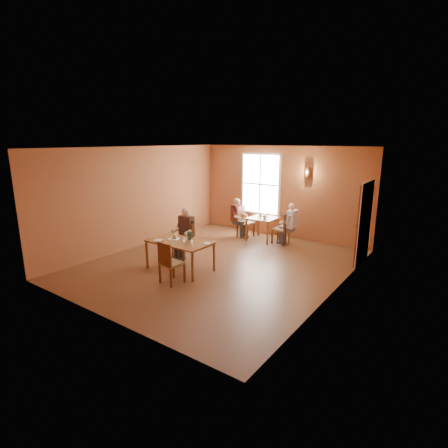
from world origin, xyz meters
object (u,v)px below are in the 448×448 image
Objects in this scene: main_table at (180,255)px; chair_diner_maroon at (246,222)px; chair_diner_main at (183,242)px; diner_main at (182,236)px; second_table at (263,229)px; diner_maroon at (245,218)px; diner_white at (282,224)px; chair_diner_white at (281,228)px; chair_empty at (172,262)px.

chair_diner_maroon is at bearing 94.73° from main_table.
main_table is 0.83m from chair_diner_main.
main_table is 0.85m from diner_main.
second_table is 0.67× the size of diner_maroon.
diner_white is 1.23× the size of chair_diner_maroon.
main_table is at bearing -95.76° from second_table.
chair_diner_maroon is at bearing -94.06° from diner_main.
chair_diner_white reaches higher than main_table.
second_table is 0.73m from diner_maroon.
chair_diner_main is 3.26m from chair_diner_white.
chair_diner_main is 1.64m from chair_empty.
diner_main is (0.00, -0.03, 0.19)m from chair_diner_main.
chair_diner_main is 3.28m from diner_white.
chair_diner_maroon reaches higher than chair_empty.
second_table is 0.66m from chair_diner_white.
diner_white is at bearing 73.67° from main_table.
diner_main is 1.57× the size of second_table.
diner_main is 1.63m from chair_empty.
diner_maroon reaches higher than chair_diner_white.
chair_diner_white is (1.51, 2.92, -0.18)m from diner_main.
diner_main is 1.06× the size of diner_white.
chair_diner_main is 0.94× the size of chair_diner_maroon.
chair_diner_white is (1.51, 2.89, 0.01)m from chair_diner_main.
chair_empty is at bearing 171.62° from diner_white.
diner_main is 1.36× the size of chair_diner_white.
main_table is 3.56m from diner_maroon.
chair_diner_white is 0.78× the size of diner_white.
main_table is 3.55m from chair_diner_maroon.
chair_diner_main is 3.02m from second_table.
main_table is at bearing 127.57° from chair_diner_main.
second_table is 0.67× the size of diner_white.
second_table is (0.36, 3.54, 0.00)m from main_table.
chair_diner_maroon reaches higher than second_table.
chair_diner_maroon is (-1.30, 0.00, 0.02)m from chair_diner_white.
diner_maroon is (0.18, 2.89, 0.15)m from chair_diner_main.
chair_empty is (0.91, -1.37, 0.01)m from chair_diner_main.
main_table is 1.27× the size of diner_maroon.
second_table is 0.86× the size of chair_diner_white.
chair_empty is 0.97× the size of chair_diner_maroon.
chair_diner_white is (0.65, 0.00, 0.12)m from second_table.
chair_diner_white is at bearing -117.55° from chair_diner_main.
chair_diner_maroon is (-0.65, 0.00, 0.14)m from second_table.
chair_diner_main is 0.72× the size of diner_main.
main_table is 1.20× the size of diner_main.
diner_main is at bearing 152.23° from diner_white.
chair_empty is at bearing -89.28° from second_table.
diner_main is at bearing -4.06° from chair_diner_maroon.
chair_empty reaches higher than chair_diner_white.
diner_main is 1.06× the size of diner_maroon.
diner_main is 2.93m from chair_diner_maroon.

